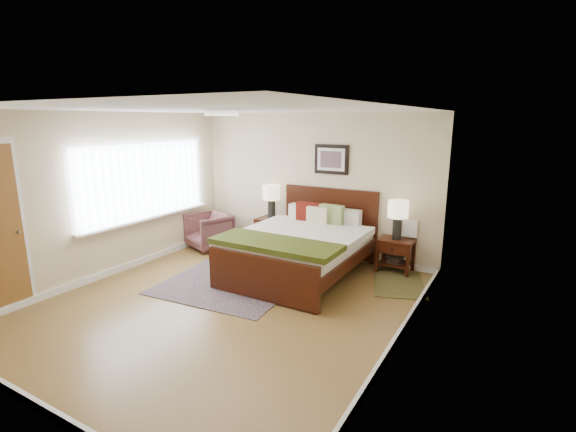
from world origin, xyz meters
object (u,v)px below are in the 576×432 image
(nightstand_left, at_px, (271,225))
(nightstand_right, at_px, (395,252))
(armchair, at_px, (209,231))
(rug_persian, at_px, (246,273))
(lamp_left, at_px, (272,196))
(lamp_right, at_px, (398,213))
(bed, at_px, (301,241))

(nightstand_left, height_order, nightstand_right, nightstand_left)
(armchair, bearing_deg, nightstand_left, 45.55)
(rug_persian, bearing_deg, armchair, 146.72)
(nightstand_left, relative_size, rug_persian, 0.23)
(lamp_left, height_order, rug_persian, lamp_left)
(nightstand_right, xyz_separation_m, lamp_right, (0.00, 0.01, 0.63))
(armchair, xyz_separation_m, rug_persian, (1.38, -0.75, -0.33))
(lamp_left, bearing_deg, lamp_right, 0.00)
(bed, height_order, lamp_left, bed)
(armchair, height_order, rug_persian, armchair)
(nightstand_right, bearing_deg, bed, -145.17)
(bed, distance_m, nightstand_left, 1.38)
(bed, distance_m, rug_persian, 1.03)
(lamp_left, height_order, lamp_right, lamp_left)
(bed, xyz_separation_m, nightstand_right, (1.24, 0.86, -0.22))
(bed, height_order, nightstand_right, bed)
(bed, bearing_deg, nightstand_left, 141.63)
(bed, bearing_deg, lamp_right, 35.20)
(lamp_right, bearing_deg, nightstand_left, -179.48)
(nightstand_left, xyz_separation_m, nightstand_right, (2.32, 0.01, -0.15))
(rug_persian, bearing_deg, lamp_left, 99.03)
(bed, height_order, rug_persian, bed)
(lamp_left, xyz_separation_m, armchair, (-1.07, -0.52, -0.69))
(lamp_left, bearing_deg, rug_persian, -76.42)
(lamp_right, relative_size, rug_persian, 0.23)
(nightstand_right, distance_m, lamp_right, 0.63)
(bed, height_order, armchair, bed)
(nightstand_right, xyz_separation_m, lamp_left, (-2.32, 0.01, 0.69))
(bed, xyz_separation_m, lamp_right, (1.24, 0.88, 0.41))
(lamp_left, relative_size, lamp_right, 1.00)
(bed, xyz_separation_m, lamp_left, (-1.08, 0.88, 0.47))
(rug_persian, bearing_deg, nightstand_right, 27.44)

